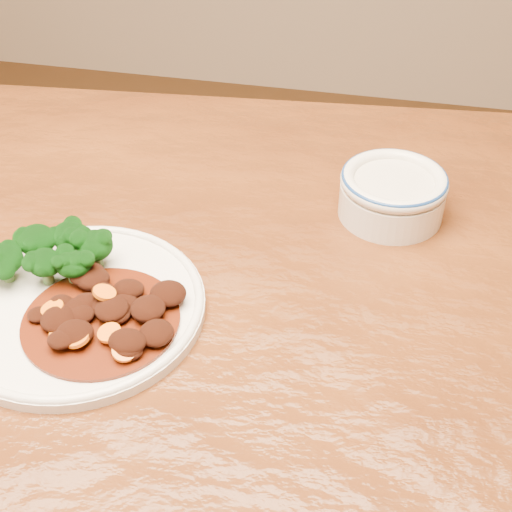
# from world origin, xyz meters

# --- Properties ---
(dining_table) EXTENTS (1.58, 1.03, 0.75)m
(dining_table) POSITION_xyz_m (-0.00, 0.00, 0.67)
(dining_table) COLOR #602F11
(dining_table) RESTS_ON ground
(dinner_plate) EXTENTS (0.24, 0.24, 0.02)m
(dinner_plate) POSITION_xyz_m (-0.01, -0.01, 0.76)
(dinner_plate) COLOR silver
(dinner_plate) RESTS_ON dining_table
(broccoli_florets) EXTENTS (0.11, 0.08, 0.04)m
(broccoli_florets) POSITION_xyz_m (-0.05, 0.03, 0.79)
(broccoli_florets) COLOR #5A8243
(broccoli_florets) RESTS_ON dinner_plate
(mince_stew) EXTENTS (0.15, 0.15, 0.03)m
(mince_stew) POSITION_xyz_m (0.02, -0.02, 0.77)
(mince_stew) COLOR #4D1908
(mince_stew) RESTS_ON dinner_plate
(dip_bowl) EXTENTS (0.12, 0.12, 0.05)m
(dip_bowl) POSITION_xyz_m (0.27, 0.21, 0.78)
(dip_bowl) COLOR silver
(dip_bowl) RESTS_ON dining_table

